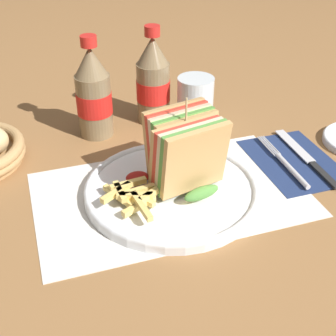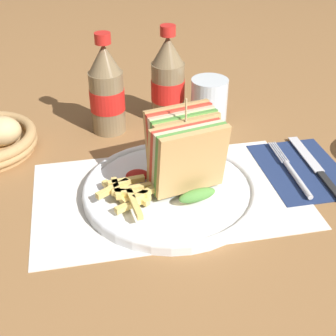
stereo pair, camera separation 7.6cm
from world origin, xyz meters
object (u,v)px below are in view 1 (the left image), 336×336
plate_main (172,190)px  fork (287,165)px  club_sandwich (186,152)px  coke_bottle_far (153,82)px  coke_bottle_near (94,94)px  knife (306,157)px  glass_near (195,104)px

plate_main → fork: size_ratio=1.62×
club_sandwich → coke_bottle_far: size_ratio=0.75×
club_sandwich → coke_bottle_near: coke_bottle_near is taller
knife → coke_bottle_far: bearing=133.8°
knife → coke_bottle_far: coke_bottle_far is taller
coke_bottle_far → glass_near: bearing=-29.8°
fork → coke_bottle_far: 0.31m
plate_main → fork: (0.22, 0.01, -0.00)m
plate_main → club_sandwich: (0.03, 0.01, 0.06)m
fork → club_sandwich: bearing=-178.1°
coke_bottle_near → fork: bearing=-38.5°
plate_main → fork: 0.22m
fork → knife: bearing=18.1°
plate_main → coke_bottle_far: bearing=79.4°
club_sandwich → coke_bottle_near: bearing=113.4°
coke_bottle_far → fork: bearing=-56.5°
coke_bottle_far → glass_near: 0.10m
plate_main → knife: size_ratio=1.39×
fork → plate_main: bearing=-176.1°
plate_main → glass_near: size_ratio=2.83×
club_sandwich → coke_bottle_far: 0.26m
fork → coke_bottle_near: size_ratio=0.89×
plate_main → glass_near: glass_near is taller
fork → glass_near: 0.23m
knife → glass_near: bearing=127.4°
plate_main → coke_bottle_near: 0.26m
knife → coke_bottle_near: bearing=149.0°
fork → coke_bottle_far: bearing=125.1°
fork → glass_near: bearing=115.4°
coke_bottle_near → plate_main: bearing=-72.6°
glass_near → coke_bottle_near: bearing=173.8°
plate_main → glass_near: (0.12, 0.22, 0.03)m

